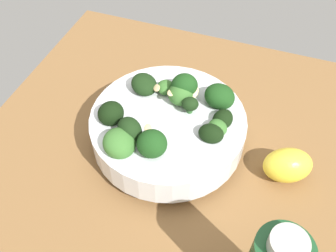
# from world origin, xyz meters

# --- Properties ---
(ground_plane) EXTENTS (0.61, 0.61, 0.04)m
(ground_plane) POSITION_xyz_m (0.00, 0.00, -0.02)
(ground_plane) COLOR brown
(bowl_of_broccoli) EXTENTS (0.22, 0.22, 0.10)m
(bowl_of_broccoli) POSITION_xyz_m (-0.03, -0.03, 0.04)
(bowl_of_broccoli) COLOR white
(bowl_of_broccoli) RESTS_ON ground_plane
(lemon_wedge) EXTENTS (0.07, 0.08, 0.05)m
(lemon_wedge) POSITION_xyz_m (-0.03, 0.15, 0.02)
(lemon_wedge) COLOR yellow
(lemon_wedge) RESTS_ON ground_plane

